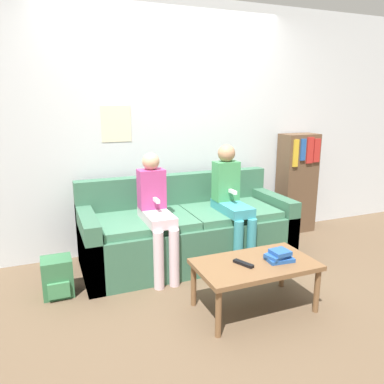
% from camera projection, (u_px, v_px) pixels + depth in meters
% --- Properties ---
extents(ground_plane, '(10.00, 10.00, 0.00)m').
position_uv_depth(ground_plane, '(209.00, 282.00, 3.36)').
color(ground_plane, brown).
extents(wall_back, '(8.00, 0.06, 2.60)m').
position_uv_depth(wall_back, '(169.00, 128.00, 3.98)').
color(wall_back, silver).
rests_on(wall_back, ground_plane).
extents(couch, '(2.07, 0.83, 0.83)m').
position_uv_depth(couch, '(187.00, 232.00, 3.76)').
color(couch, '#38664C').
rests_on(couch, ground_plane).
extents(coffee_table, '(0.91, 0.52, 0.39)m').
position_uv_depth(coffee_table, '(255.00, 268.00, 2.85)').
color(coffee_table, brown).
rests_on(coffee_table, ground_plane).
extents(person_left, '(0.24, 0.57, 1.12)m').
position_uv_depth(person_left, '(156.00, 209.00, 3.36)').
color(person_left, silver).
rests_on(person_left, ground_plane).
extents(person_right, '(0.24, 0.57, 1.16)m').
position_uv_depth(person_right, '(232.00, 198.00, 3.65)').
color(person_right, teal).
rests_on(person_right, ground_plane).
extents(tv_remote, '(0.10, 0.17, 0.02)m').
position_uv_depth(tv_remote, '(243.00, 264.00, 2.79)').
color(tv_remote, black).
rests_on(tv_remote, coffee_table).
extents(book_stack, '(0.22, 0.17, 0.09)m').
position_uv_depth(book_stack, '(279.00, 256.00, 2.86)').
color(book_stack, '#23519E').
rests_on(book_stack, coffee_table).
extents(bookshelf, '(0.44, 0.28, 1.20)m').
position_uv_depth(bookshelf, '(297.00, 183.00, 4.55)').
color(bookshelf, brown).
rests_on(bookshelf, ground_plane).
extents(backpack, '(0.24, 0.25, 0.32)m').
position_uv_depth(backpack, '(57.00, 277.00, 3.10)').
color(backpack, '#336B42').
rests_on(backpack, ground_plane).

